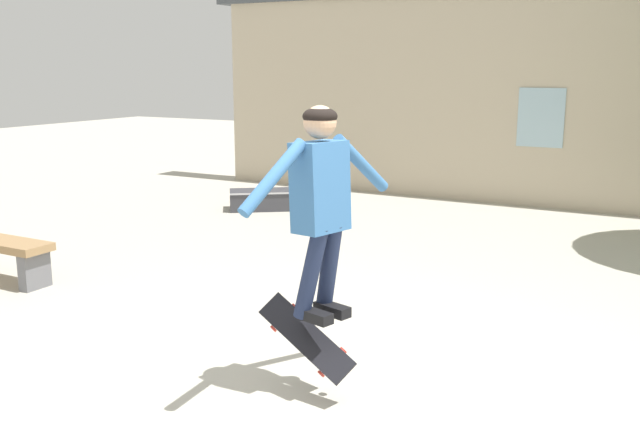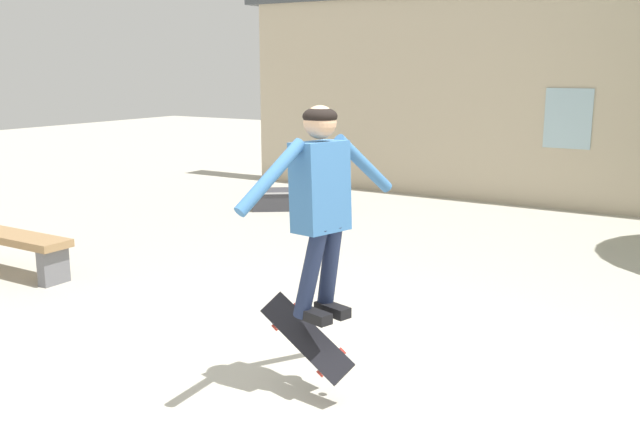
# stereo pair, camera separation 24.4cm
# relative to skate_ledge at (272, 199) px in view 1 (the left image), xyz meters

# --- Properties ---
(ground_plane) EXTENTS (40.00, 40.00, 0.00)m
(ground_plane) POSITION_rel_skate_ledge_xyz_m (3.57, -5.26, -0.15)
(ground_plane) COLOR #B2AD9E
(building_backdrop) EXTENTS (12.14, 0.52, 4.60)m
(building_backdrop) POSITION_rel_skate_ledge_xyz_m (3.54, 2.32, 1.74)
(building_backdrop) COLOR #B7A88E
(building_backdrop) RESTS_ON ground_plane
(skate_ledge) EXTENTS (1.35, 1.17, 0.30)m
(skate_ledge) POSITION_rel_skate_ledge_xyz_m (0.00, 0.00, 0.00)
(skate_ledge) COLOR #38383D
(skate_ledge) RESTS_ON ground_plane
(skater) EXTENTS (0.42, 1.30, 1.39)m
(skater) POSITION_rel_skate_ledge_xyz_m (3.72, -5.23, 1.22)
(skater) COLOR teal
(skateboard_flipping) EXTENTS (0.76, 0.30, 0.47)m
(skateboard_flipping) POSITION_rel_skate_ledge_xyz_m (3.64, -5.28, 0.26)
(skateboard_flipping) COLOR black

